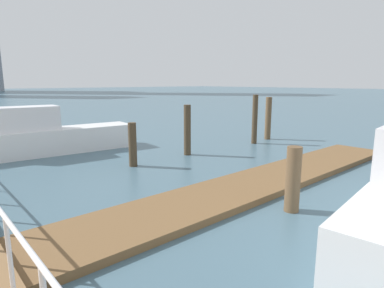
# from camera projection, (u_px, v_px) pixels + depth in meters

# --- Properties ---
(ground_plane) EXTENTS (300.00, 300.00, 0.00)m
(ground_plane) POSITION_uv_depth(u_px,v_px,m) (28.00, 150.00, 14.83)
(ground_plane) COLOR #476675
(floating_dock) EXTENTS (14.70, 2.00, 0.18)m
(floating_dock) POSITION_uv_depth(u_px,v_px,m) (259.00, 183.00, 9.79)
(floating_dock) COLOR brown
(floating_dock) RESTS_ON ground_plane
(dock_piling_0) EXTENTS (0.32, 0.32, 2.29)m
(dock_piling_0) POSITION_uv_depth(u_px,v_px,m) (268.00, 118.00, 17.50)
(dock_piling_0) COLOR brown
(dock_piling_0) RESTS_ON ground_plane
(dock_piling_1) EXTENTS (0.27, 0.27, 2.47)m
(dock_piling_1) POSITION_uv_depth(u_px,v_px,m) (255.00, 119.00, 16.25)
(dock_piling_1) COLOR #473826
(dock_piling_1) RESTS_ON ground_plane
(dock_piling_2) EXTENTS (0.36, 0.36, 1.60)m
(dock_piling_2) POSITION_uv_depth(u_px,v_px,m) (293.00, 179.00, 7.72)
(dock_piling_2) COLOR brown
(dock_piling_2) RESTS_ON ground_plane
(dock_piling_3) EXTENTS (0.30, 0.30, 1.64)m
(dock_piling_3) POSITION_uv_depth(u_px,v_px,m) (133.00, 145.00, 11.90)
(dock_piling_3) COLOR #473826
(dock_piling_3) RESTS_ON ground_plane
(dock_piling_4) EXTENTS (0.30, 0.30, 2.16)m
(dock_piling_4) POSITION_uv_depth(u_px,v_px,m) (187.00, 130.00, 13.73)
(dock_piling_4) COLOR #473826
(dock_piling_4) RESTS_ON ground_plane
(moored_boat_1) EXTENTS (6.93, 2.12, 2.10)m
(moored_boat_1) POSITION_uv_depth(u_px,v_px,m) (49.00, 136.00, 14.05)
(moored_boat_1) COLOR white
(moored_boat_1) RESTS_ON ground_plane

